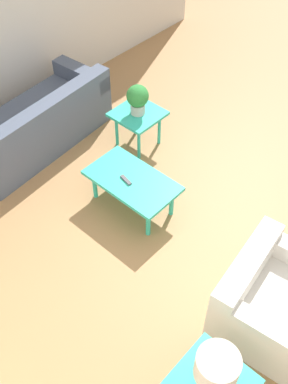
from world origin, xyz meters
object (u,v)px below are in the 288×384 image
at_px(side_table_plant, 138,117).
at_px(table_lamp, 217,369).
at_px(armchair, 273,302).
at_px(coffee_table, 132,182).
at_px(sofa, 37,125).
at_px(potted_plant, 138,98).

bearing_deg(side_table_plant, table_lamp, 142.35).
height_order(armchair, coffee_table, armchair).
bearing_deg(armchair, side_table_plant, 61.84).
xyz_separation_m(armchair, side_table_plant, (2.54, -1.00, 0.14)).
bearing_deg(sofa, table_lamp, 67.43).
height_order(armchair, table_lamp, table_lamp).
distance_m(side_table_plant, table_lamp, 3.29).
height_order(sofa, coffee_table, sofa).
bearing_deg(potted_plant, table_lamp, 142.35).
bearing_deg(side_table_plant, armchair, 158.61).
distance_m(armchair, side_table_plant, 2.73).
xyz_separation_m(sofa, coffee_table, (-1.61, -0.03, 0.06)).
xyz_separation_m(armchair, coffee_table, (1.87, -0.18, 0.08)).
relative_size(armchair, potted_plant, 2.88).
relative_size(sofa, side_table_plant, 3.63).
xyz_separation_m(sofa, armchair, (-3.48, 0.15, -0.01)).
distance_m(sofa, table_lamp, 3.74).
xyz_separation_m(coffee_table, side_table_plant, (0.67, -0.82, 0.06)).
xyz_separation_m(sofa, table_lamp, (-3.53, 1.15, 0.46)).
bearing_deg(armchair, coffee_table, 77.79).
relative_size(potted_plant, table_lamp, 0.91).
relative_size(armchair, table_lamp, 2.63).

